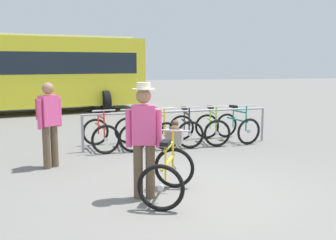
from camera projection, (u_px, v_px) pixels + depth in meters
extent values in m
plane|color=slate|center=(200.00, 195.00, 5.86)|extent=(80.00, 80.00, 0.00)
cylinder|color=#99999E|center=(82.00, 134.00, 8.59)|extent=(0.06, 0.06, 0.85)
cylinder|color=#99999E|center=(262.00, 125.00, 9.86)|extent=(0.06, 0.06, 0.85)
cylinder|color=#99999E|center=(179.00, 111.00, 9.16)|extent=(4.54, 0.40, 0.05)
torus|color=black|center=(96.00, 132.00, 9.36)|extent=(0.66, 0.20, 0.66)
cylinder|color=#B7B7BC|center=(96.00, 132.00, 9.36)|extent=(0.09, 0.08, 0.08)
torus|color=black|center=(106.00, 139.00, 8.43)|extent=(0.66, 0.20, 0.66)
cylinder|color=#B7B7BC|center=(106.00, 139.00, 8.43)|extent=(0.09, 0.08, 0.08)
cube|color=red|center=(100.00, 126.00, 8.86)|extent=(0.22, 0.91, 0.04)
cube|color=red|center=(100.00, 117.00, 8.78)|extent=(0.16, 0.61, 0.04)
cylinder|color=red|center=(98.00, 123.00, 9.02)|extent=(0.03, 0.03, 0.55)
cube|color=black|center=(98.00, 111.00, 8.98)|extent=(0.16, 0.26, 0.06)
cylinder|color=red|center=(104.00, 125.00, 8.50)|extent=(0.03, 0.03, 0.63)
cylinder|color=#B7B7BC|center=(104.00, 111.00, 8.45)|extent=(0.52, 0.13, 0.03)
torus|color=black|center=(128.00, 130.00, 9.58)|extent=(0.66, 0.09, 0.66)
cylinder|color=#B7B7BC|center=(128.00, 130.00, 9.58)|extent=(0.08, 0.06, 0.08)
torus|color=black|center=(133.00, 138.00, 8.60)|extent=(0.66, 0.09, 0.66)
cylinder|color=#B7B7BC|center=(133.00, 138.00, 8.60)|extent=(0.08, 0.06, 0.08)
cube|color=#2D56B7|center=(130.00, 125.00, 9.06)|extent=(0.05, 0.92, 0.04)
cube|color=#2D56B7|center=(130.00, 115.00, 8.98)|extent=(0.05, 0.61, 0.04)
cylinder|color=#2D56B7|center=(129.00, 121.00, 9.23)|extent=(0.03, 0.03, 0.55)
cube|color=black|center=(129.00, 110.00, 9.19)|extent=(0.12, 0.24, 0.06)
cylinder|color=#2D56B7|center=(132.00, 123.00, 8.67)|extent=(0.03, 0.03, 0.63)
cylinder|color=#B7B7BC|center=(132.00, 110.00, 8.62)|extent=(0.52, 0.04, 0.03)
torus|color=black|center=(151.00, 129.00, 9.75)|extent=(0.67, 0.21, 0.66)
cylinder|color=#B7B7BC|center=(151.00, 129.00, 9.75)|extent=(0.09, 0.08, 0.08)
torus|color=black|center=(166.00, 136.00, 8.82)|extent=(0.67, 0.21, 0.66)
cylinder|color=#B7B7BC|center=(166.00, 136.00, 8.82)|extent=(0.09, 0.08, 0.08)
cube|color=yellow|center=(158.00, 123.00, 9.25)|extent=(0.20, 0.91, 0.04)
cube|color=yellow|center=(159.00, 114.00, 9.17)|extent=(0.14, 0.61, 0.04)
cylinder|color=yellow|center=(156.00, 120.00, 9.41)|extent=(0.03, 0.03, 0.55)
cube|color=black|center=(156.00, 109.00, 9.37)|extent=(0.16, 0.26, 0.06)
cylinder|color=yellow|center=(164.00, 122.00, 8.88)|extent=(0.03, 0.03, 0.63)
cylinder|color=#B7B7BC|center=(164.00, 108.00, 8.84)|extent=(0.52, 0.12, 0.03)
torus|color=black|center=(182.00, 128.00, 9.98)|extent=(0.66, 0.11, 0.66)
cylinder|color=#B7B7BC|center=(182.00, 128.00, 9.98)|extent=(0.08, 0.07, 0.08)
torus|color=black|center=(190.00, 135.00, 8.98)|extent=(0.66, 0.11, 0.66)
cylinder|color=#B7B7BC|center=(190.00, 135.00, 8.98)|extent=(0.08, 0.07, 0.08)
cube|color=black|center=(186.00, 122.00, 9.45)|extent=(0.08, 0.92, 0.04)
cube|color=black|center=(186.00, 113.00, 9.36)|extent=(0.06, 0.61, 0.04)
cylinder|color=black|center=(184.00, 119.00, 9.62)|extent=(0.03, 0.03, 0.55)
cube|color=black|center=(184.00, 108.00, 9.58)|extent=(0.13, 0.25, 0.06)
cylinder|color=black|center=(189.00, 121.00, 9.06)|extent=(0.03, 0.03, 0.63)
cylinder|color=#B7B7BC|center=(189.00, 108.00, 9.01)|extent=(0.52, 0.05, 0.03)
torus|color=black|center=(207.00, 126.00, 10.17)|extent=(0.66, 0.12, 0.66)
cylinder|color=#B7B7BC|center=(207.00, 126.00, 10.17)|extent=(0.08, 0.07, 0.08)
torus|color=black|center=(217.00, 133.00, 9.18)|extent=(0.66, 0.12, 0.66)
cylinder|color=#B7B7BC|center=(217.00, 133.00, 9.18)|extent=(0.08, 0.07, 0.08)
cube|color=#9ED14C|center=(212.00, 121.00, 9.64)|extent=(0.10, 0.92, 0.04)
cube|color=#9ED14C|center=(213.00, 112.00, 9.56)|extent=(0.08, 0.61, 0.04)
cylinder|color=#9ED14C|center=(210.00, 118.00, 9.81)|extent=(0.03, 0.03, 0.55)
cube|color=black|center=(210.00, 107.00, 9.77)|extent=(0.14, 0.25, 0.06)
cylinder|color=#9ED14C|center=(216.00, 120.00, 9.25)|extent=(0.03, 0.03, 0.63)
cylinder|color=#B7B7BC|center=(216.00, 107.00, 9.20)|extent=(0.52, 0.06, 0.03)
torus|color=black|center=(226.00, 125.00, 10.33)|extent=(0.66, 0.22, 0.66)
cylinder|color=#B7B7BC|center=(226.00, 125.00, 10.33)|extent=(0.09, 0.08, 0.08)
torus|color=black|center=(249.00, 132.00, 9.41)|extent=(0.66, 0.22, 0.66)
cylinder|color=#B7B7BC|center=(249.00, 132.00, 9.41)|extent=(0.09, 0.08, 0.08)
cube|color=teal|center=(237.00, 120.00, 9.84)|extent=(0.23, 0.91, 0.04)
cube|color=teal|center=(239.00, 111.00, 9.76)|extent=(0.16, 0.61, 0.04)
cylinder|color=teal|center=(233.00, 117.00, 10.00)|extent=(0.03, 0.03, 0.55)
cube|color=black|center=(234.00, 106.00, 9.96)|extent=(0.17, 0.26, 0.06)
cylinder|color=teal|center=(246.00, 118.00, 9.47)|extent=(0.03, 0.03, 0.63)
cylinder|color=#B7B7BC|center=(247.00, 106.00, 9.43)|extent=(0.51, 0.14, 0.03)
torus|color=black|center=(161.00, 188.00, 5.16)|extent=(0.63, 0.31, 0.66)
cylinder|color=#B7B7BC|center=(161.00, 188.00, 5.16)|extent=(0.10, 0.09, 0.08)
torus|color=black|center=(174.00, 168.00, 6.15)|extent=(0.63, 0.31, 0.66)
cylinder|color=#B7B7BC|center=(174.00, 168.00, 6.15)|extent=(0.10, 0.09, 0.08)
cube|color=yellow|center=(168.00, 162.00, 5.62)|extent=(0.39, 0.86, 0.04)
cube|color=yellow|center=(169.00, 146.00, 5.64)|extent=(0.27, 0.58, 0.04)
cylinder|color=yellow|center=(166.00, 162.00, 5.44)|extent=(0.03, 0.03, 0.55)
cube|color=black|center=(166.00, 143.00, 5.40)|extent=(0.20, 0.27, 0.06)
cylinder|color=yellow|center=(173.00, 150.00, 5.99)|extent=(0.03, 0.03, 0.63)
cylinder|color=#B7B7BC|center=(173.00, 131.00, 5.94)|extent=(0.49, 0.23, 0.03)
cube|color=gray|center=(174.00, 136.00, 6.10)|extent=(0.32, 0.29, 0.22)
ellipsoid|color=#4C3828|center=(174.00, 130.00, 6.08)|extent=(0.23, 0.22, 0.16)
sphere|color=#4C3828|center=(175.00, 123.00, 6.15)|extent=(0.11, 0.11, 0.11)
cylinder|color=brown|center=(150.00, 171.00, 5.66)|extent=(0.14, 0.14, 0.82)
cylinder|color=brown|center=(138.00, 171.00, 5.66)|extent=(0.14, 0.14, 0.82)
cube|color=#E54C8C|center=(144.00, 125.00, 5.56)|extent=(0.37, 0.27, 0.58)
cylinder|color=#E54C8C|center=(159.00, 128.00, 5.55)|extent=(0.09, 0.09, 0.55)
cylinder|color=#E54C8C|center=(129.00, 128.00, 5.55)|extent=(0.09, 0.09, 0.55)
sphere|color=#9E7051|center=(144.00, 96.00, 5.50)|extent=(0.22, 0.22, 0.22)
cylinder|color=beige|center=(143.00, 89.00, 5.48)|extent=(0.32, 0.32, 0.02)
cylinder|color=beige|center=(143.00, 86.00, 5.48)|extent=(0.20, 0.20, 0.09)
cylinder|color=brown|center=(54.00, 146.00, 7.40)|extent=(0.14, 0.14, 0.82)
cylinder|color=brown|center=(47.00, 148.00, 7.26)|extent=(0.14, 0.14, 0.82)
cube|color=#E54C8C|center=(49.00, 111.00, 7.23)|extent=(0.39, 0.38, 0.58)
cylinder|color=#E54C8C|center=(59.00, 112.00, 7.40)|extent=(0.09, 0.09, 0.55)
cylinder|color=#E54C8C|center=(40.00, 114.00, 7.05)|extent=(0.09, 0.09, 0.55)
sphere|color=#9E7051|center=(48.00, 88.00, 7.17)|extent=(0.22, 0.22, 0.22)
cube|color=#B23333|center=(44.00, 109.00, 7.32)|extent=(0.29, 0.28, 0.40)
cube|color=yellow|center=(16.00, 72.00, 15.07)|extent=(10.31, 4.67, 2.70)
cube|color=#19232D|center=(15.00, 63.00, 15.02)|extent=(9.53, 4.51, 0.84)
cube|color=silver|center=(14.00, 36.00, 14.87)|extent=(9.28, 4.21, 0.08)
cylinder|color=black|center=(106.00, 102.00, 15.48)|extent=(0.44, 0.93, 0.90)
cylinder|color=black|center=(91.00, 97.00, 17.72)|extent=(0.44, 0.93, 0.90)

